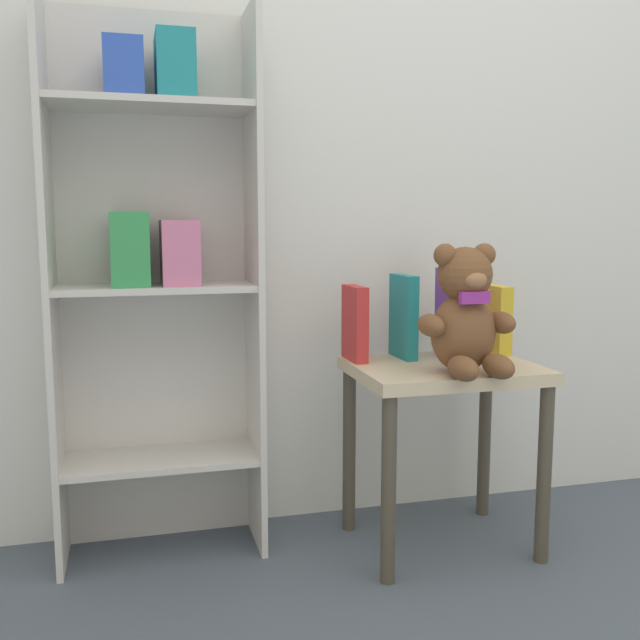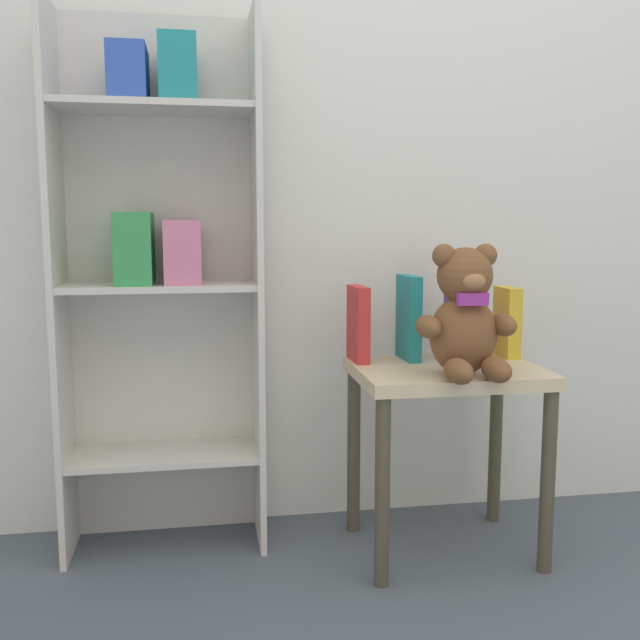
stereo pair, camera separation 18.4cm
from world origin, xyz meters
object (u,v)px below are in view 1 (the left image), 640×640
at_px(book_standing_purple, 450,312).
at_px(book_standing_yellow, 497,320).
at_px(book_standing_red, 355,323).
at_px(book_standing_teal, 403,317).
at_px(teddy_bear, 466,315).
at_px(bookshelf_side, 155,257).
at_px(display_table, 443,398).

distance_m(book_standing_purple, book_standing_yellow, 0.16).
relative_size(book_standing_red, book_standing_yellow, 1.04).
bearing_deg(book_standing_red, book_standing_teal, -0.86).
bearing_deg(book_standing_purple, book_standing_red, -179.61).
xyz_separation_m(teddy_bear, book_standing_teal, (-0.08, 0.25, -0.03)).
xyz_separation_m(bookshelf_side, display_table, (0.80, -0.21, -0.41)).
xyz_separation_m(book_standing_purple, book_standing_yellow, (0.15, -0.01, -0.03)).
xyz_separation_m(bookshelf_side, book_standing_yellow, (1.03, -0.09, -0.20)).
distance_m(display_table, book_standing_purple, 0.28).
bearing_deg(display_table, bookshelf_side, 165.57).
bearing_deg(display_table, book_standing_yellow, 27.29).
distance_m(bookshelf_side, book_standing_yellow, 1.05).
xyz_separation_m(display_table, book_standing_red, (-0.23, 0.12, 0.21)).
bearing_deg(bookshelf_side, book_standing_red, -8.16).
bearing_deg(book_standing_yellow, book_standing_red, -179.88).
bearing_deg(bookshelf_side, book_standing_purple, -4.85).
xyz_separation_m(display_table, teddy_bear, (0.00, -0.12, 0.26)).
bearing_deg(book_standing_red, book_standing_purple, -0.40).
distance_m(bookshelf_side, book_standing_red, 0.61).
bearing_deg(teddy_bear, display_table, 91.68).
relative_size(book_standing_teal, book_standing_yellow, 1.18).
relative_size(teddy_bear, book_standing_teal, 1.40).
relative_size(book_standing_red, book_standing_purple, 0.83).
relative_size(bookshelf_side, book_standing_yellow, 7.28).
height_order(book_standing_red, book_standing_purple, book_standing_purple).
height_order(bookshelf_side, book_standing_purple, bookshelf_side).
bearing_deg(book_standing_red, teddy_bear, -48.08).
distance_m(display_table, teddy_bear, 0.29).
relative_size(book_standing_purple, book_standing_yellow, 1.26).
xyz_separation_m(book_standing_red, book_standing_purple, (0.31, 0.01, 0.02)).
relative_size(book_standing_teal, book_standing_purple, 0.94).
height_order(display_table, teddy_bear, teddy_bear).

